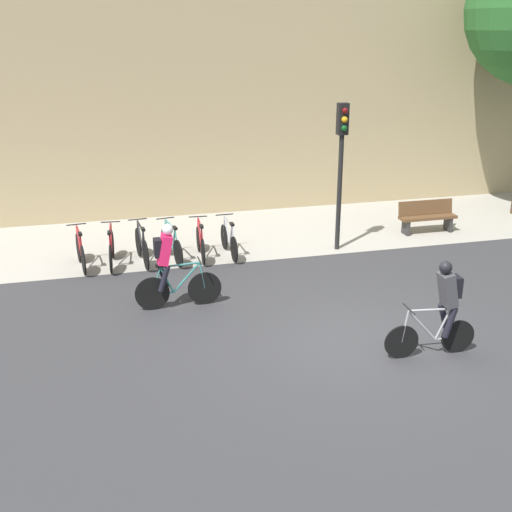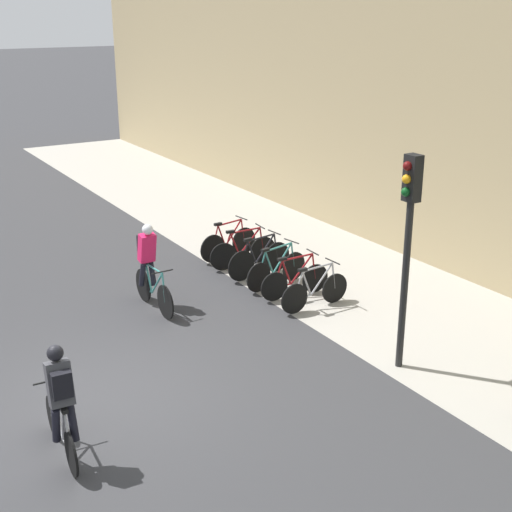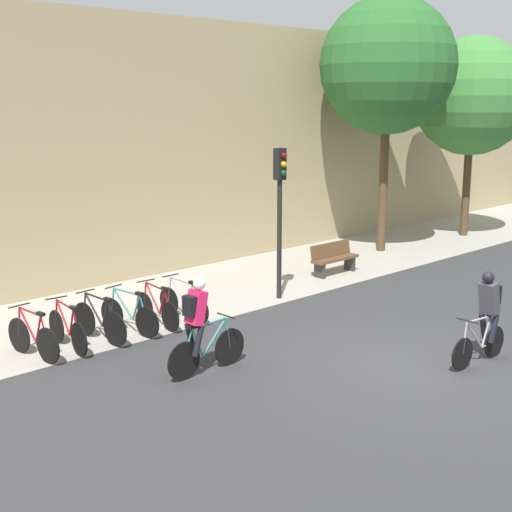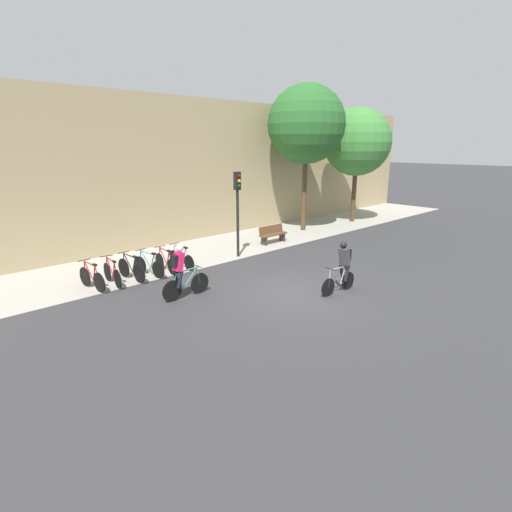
{
  "view_description": "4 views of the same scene",
  "coord_description": "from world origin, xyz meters",
  "px_view_note": "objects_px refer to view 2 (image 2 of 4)",
  "views": [
    {
      "loc": [
        -4.36,
        -9.83,
        5.45
      ],
      "look_at": [
        -1.47,
        1.38,
        1.29
      ],
      "focal_mm": 45.0,
      "sensor_mm": 36.0,
      "label": 1
    },
    {
      "loc": [
        9.71,
        -3.03,
        5.92
      ],
      "look_at": [
        -0.71,
        3.39,
        1.61
      ],
      "focal_mm": 50.0,
      "sensor_mm": 36.0,
      "label": 2
    },
    {
      "loc": [
        -10.62,
        -7.17,
        4.81
      ],
      "look_at": [
        -0.6,
        3.39,
        1.64
      ],
      "focal_mm": 50.0,
      "sensor_mm": 36.0,
      "label": 3
    },
    {
      "loc": [
        -9.6,
        -8.19,
        4.81
      ],
      "look_at": [
        0.07,
        2.08,
        0.88
      ],
      "focal_mm": 28.0,
      "sensor_mm": 36.0,
      "label": 4
    }
  ],
  "objects_px": {
    "traffic_light_pole": "(409,225)",
    "parked_bike_4": "(295,279)",
    "parked_bike_0": "(228,243)",
    "cyclist_grey": "(60,400)",
    "parked_bike_5": "(315,290)",
    "parked_bike_3": "(276,269)",
    "parked_bike_2": "(259,259)",
    "cyclist_pink": "(149,264)",
    "parked_bike_1": "(243,251)"
  },
  "relations": [
    {
      "from": "cyclist_pink",
      "to": "parked_bike_3",
      "type": "relative_size",
      "value": 1.05
    },
    {
      "from": "parked_bike_0",
      "to": "parked_bike_2",
      "type": "bearing_deg",
      "value": -0.02
    },
    {
      "from": "parked_bike_0",
      "to": "parked_bike_1",
      "type": "bearing_deg",
      "value": -0.12
    },
    {
      "from": "parked_bike_0",
      "to": "parked_bike_5",
      "type": "height_order",
      "value": "parked_bike_0"
    },
    {
      "from": "cyclist_pink",
      "to": "parked_bike_3",
      "type": "xyz_separation_m",
      "value": [
        0.4,
        2.85,
        -0.54
      ]
    },
    {
      "from": "parked_bike_0",
      "to": "parked_bike_5",
      "type": "xyz_separation_m",
      "value": [
        3.61,
        -0.0,
        -0.02
      ]
    },
    {
      "from": "parked_bike_5",
      "to": "parked_bike_4",
      "type": "bearing_deg",
      "value": 179.98
    },
    {
      "from": "parked_bike_0",
      "to": "parked_bike_5",
      "type": "relative_size",
      "value": 0.98
    },
    {
      "from": "parked_bike_0",
      "to": "parked_bike_2",
      "type": "height_order",
      "value": "parked_bike_2"
    },
    {
      "from": "cyclist_grey",
      "to": "parked_bike_4",
      "type": "xyz_separation_m",
      "value": [
        -3.19,
        6.01,
        -0.56
      ]
    },
    {
      "from": "parked_bike_0",
      "to": "parked_bike_3",
      "type": "distance_m",
      "value": 2.17
    },
    {
      "from": "cyclist_grey",
      "to": "traffic_light_pole",
      "type": "bearing_deg",
      "value": 86.57
    },
    {
      "from": "parked_bike_3",
      "to": "parked_bike_2",
      "type": "bearing_deg",
      "value": 179.92
    },
    {
      "from": "parked_bike_5",
      "to": "traffic_light_pole",
      "type": "distance_m",
      "value": 3.56
    },
    {
      "from": "traffic_light_pole",
      "to": "parked_bike_4",
      "type": "bearing_deg",
      "value": 175.98
    },
    {
      "from": "parked_bike_1",
      "to": "parked_bike_2",
      "type": "height_order",
      "value": "parked_bike_2"
    },
    {
      "from": "parked_bike_5",
      "to": "cyclist_grey",
      "type": "bearing_deg",
      "value": -67.69
    },
    {
      "from": "parked_bike_3",
      "to": "parked_bike_4",
      "type": "xyz_separation_m",
      "value": [
        0.72,
        -0.0,
        -0.01
      ]
    },
    {
      "from": "parked_bike_3",
      "to": "parked_bike_4",
      "type": "distance_m",
      "value": 0.72
    },
    {
      "from": "parked_bike_0",
      "to": "traffic_light_pole",
      "type": "bearing_deg",
      "value": -2.23
    },
    {
      "from": "cyclist_grey",
      "to": "parked_bike_3",
      "type": "bearing_deg",
      "value": 123.04
    },
    {
      "from": "parked_bike_4",
      "to": "parked_bike_5",
      "type": "height_order",
      "value": "same"
    },
    {
      "from": "parked_bike_0",
      "to": "cyclist_grey",
      "type": "bearing_deg",
      "value": -44.7
    },
    {
      "from": "parked_bike_1",
      "to": "parked_bike_4",
      "type": "xyz_separation_m",
      "value": [
        2.16,
        -0.0,
        -0.01
      ]
    },
    {
      "from": "cyclist_grey",
      "to": "parked_bike_1",
      "type": "relative_size",
      "value": 1.01
    },
    {
      "from": "cyclist_grey",
      "to": "parked_bike_3",
      "type": "xyz_separation_m",
      "value": [
        -3.91,
        6.01,
        -0.54
      ]
    },
    {
      "from": "parked_bike_3",
      "to": "parked_bike_4",
      "type": "bearing_deg",
      "value": -0.01
    },
    {
      "from": "parked_bike_5",
      "to": "traffic_light_pole",
      "type": "height_order",
      "value": "traffic_light_pole"
    },
    {
      "from": "parked_bike_2",
      "to": "traffic_light_pole",
      "type": "relative_size",
      "value": 0.47
    },
    {
      "from": "parked_bike_4",
      "to": "traffic_light_pole",
      "type": "bearing_deg",
      "value": -4.02
    },
    {
      "from": "parked_bike_1",
      "to": "parked_bike_5",
      "type": "bearing_deg",
      "value": -0.01
    },
    {
      "from": "parked_bike_0",
      "to": "cyclist_pink",
      "type": "bearing_deg",
      "value": -58.21
    },
    {
      "from": "parked_bike_3",
      "to": "traffic_light_pole",
      "type": "distance_m",
      "value": 4.78
    },
    {
      "from": "parked_bike_1",
      "to": "traffic_light_pole",
      "type": "bearing_deg",
      "value": -2.5
    },
    {
      "from": "parked_bike_3",
      "to": "traffic_light_pole",
      "type": "height_order",
      "value": "traffic_light_pole"
    },
    {
      "from": "parked_bike_2",
      "to": "parked_bike_4",
      "type": "xyz_separation_m",
      "value": [
        1.44,
        -0.0,
        -0.03
      ]
    },
    {
      "from": "cyclist_pink",
      "to": "parked_bike_1",
      "type": "bearing_deg",
      "value": 110.16
    },
    {
      "from": "parked_bike_2",
      "to": "parked_bike_3",
      "type": "height_order",
      "value": "parked_bike_2"
    },
    {
      "from": "cyclist_pink",
      "to": "cyclist_grey",
      "type": "bearing_deg",
      "value": -36.25
    },
    {
      "from": "cyclist_grey",
      "to": "parked_bike_0",
      "type": "bearing_deg",
      "value": 135.3
    },
    {
      "from": "parked_bike_1",
      "to": "parked_bike_2",
      "type": "relative_size",
      "value": 0.99
    },
    {
      "from": "cyclist_pink",
      "to": "parked_bike_0",
      "type": "xyz_separation_m",
      "value": [
        -1.77,
        2.85,
        -0.54
      ]
    },
    {
      "from": "parked_bike_2",
      "to": "cyclist_grey",
      "type": "bearing_deg",
      "value": -52.38
    },
    {
      "from": "cyclist_grey",
      "to": "parked_bike_0",
      "type": "distance_m",
      "value": 8.56
    },
    {
      "from": "parked_bike_4",
      "to": "cyclist_pink",
      "type": "bearing_deg",
      "value": -111.42
    },
    {
      "from": "parked_bike_0",
      "to": "parked_bike_3",
      "type": "relative_size",
      "value": 0.96
    },
    {
      "from": "cyclist_grey",
      "to": "parked_bike_2",
      "type": "relative_size",
      "value": 1.01
    },
    {
      "from": "parked_bike_2",
      "to": "parked_bike_3",
      "type": "distance_m",
      "value": 0.72
    },
    {
      "from": "cyclist_grey",
      "to": "parked_bike_3",
      "type": "distance_m",
      "value": 7.19
    },
    {
      "from": "parked_bike_3",
      "to": "parked_bike_4",
      "type": "height_order",
      "value": "parked_bike_3"
    }
  ]
}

